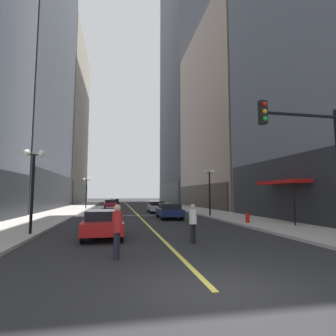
{
  "coord_description": "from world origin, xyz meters",
  "views": [
    {
      "loc": [
        -2.16,
        -5.69,
        2.12
      ],
      "look_at": [
        3.31,
        22.66,
        4.99
      ],
      "focal_mm": 28.33,
      "sensor_mm": 36.0,
      "label": 1
    }
  ],
  "objects_px": {
    "street_lamp_left_near": "(33,172)",
    "fire_hydrant_right": "(247,219)",
    "street_lamp_right_mid": "(209,182)",
    "pedestrian_in_red_jacket": "(117,227)",
    "pedestrian_in_white_shirt": "(193,220)",
    "car_black": "(115,202)",
    "car_navy": "(169,210)",
    "street_lamp_left_far": "(86,186)",
    "car_maroon": "(110,204)",
    "car_red": "(103,223)",
    "car_silver": "(156,206)",
    "traffic_light_near_right": "(315,152)"
  },
  "relations": [
    {
      "from": "fire_hydrant_right",
      "to": "car_black",
      "type": "bearing_deg",
      "value": 106.18
    },
    {
      "from": "street_lamp_left_near",
      "to": "pedestrian_in_red_jacket",
      "type": "bearing_deg",
      "value": -52.48
    },
    {
      "from": "car_red",
      "to": "car_silver",
      "type": "bearing_deg",
      "value": 72.81
    },
    {
      "from": "pedestrian_in_white_shirt",
      "to": "fire_hydrant_right",
      "type": "height_order",
      "value": "pedestrian_in_white_shirt"
    },
    {
      "from": "car_black",
      "to": "traffic_light_near_right",
      "type": "bearing_deg",
      "value": -79.14
    },
    {
      "from": "car_black",
      "to": "car_navy",
      "type": "bearing_deg",
      "value": -79.65
    },
    {
      "from": "car_maroon",
      "to": "pedestrian_in_white_shirt",
      "type": "xyz_separation_m",
      "value": [
        4.22,
        -29.35,
        0.27
      ]
    },
    {
      "from": "car_silver",
      "to": "street_lamp_right_mid",
      "type": "relative_size",
      "value": 1.08
    },
    {
      "from": "car_navy",
      "to": "traffic_light_near_right",
      "type": "height_order",
      "value": "traffic_light_near_right"
    },
    {
      "from": "car_silver",
      "to": "fire_hydrant_right",
      "type": "relative_size",
      "value": 5.98
    },
    {
      "from": "car_silver",
      "to": "traffic_light_near_right",
      "type": "xyz_separation_m",
      "value": [
        3.0,
        -21.64,
        3.02
      ]
    },
    {
      "from": "street_lamp_left_near",
      "to": "fire_hydrant_right",
      "type": "distance_m",
      "value": 13.9
    },
    {
      "from": "car_red",
      "to": "fire_hydrant_right",
      "type": "height_order",
      "value": "car_red"
    },
    {
      "from": "street_lamp_right_mid",
      "to": "car_black",
      "type": "bearing_deg",
      "value": 108.8
    },
    {
      "from": "car_black",
      "to": "traffic_light_near_right",
      "type": "xyz_separation_m",
      "value": [
        7.89,
        -41.12,
        3.02
      ]
    },
    {
      "from": "street_lamp_left_near",
      "to": "street_lamp_right_mid",
      "type": "bearing_deg",
      "value": 35.47
    },
    {
      "from": "car_maroon",
      "to": "pedestrian_in_white_shirt",
      "type": "relative_size",
      "value": 2.76
    },
    {
      "from": "pedestrian_in_red_jacket",
      "to": "car_black",
      "type": "bearing_deg",
      "value": 90.57
    },
    {
      "from": "car_navy",
      "to": "street_lamp_left_far",
      "type": "distance_m",
      "value": 18.39
    },
    {
      "from": "car_navy",
      "to": "fire_hydrant_right",
      "type": "distance_m",
      "value": 7.17
    },
    {
      "from": "car_red",
      "to": "car_maroon",
      "type": "xyz_separation_m",
      "value": [
        -0.24,
        26.95,
        0.0
      ]
    },
    {
      "from": "car_silver",
      "to": "car_black",
      "type": "height_order",
      "value": "same"
    },
    {
      "from": "traffic_light_near_right",
      "to": "car_red",
      "type": "bearing_deg",
      "value": 148.94
    },
    {
      "from": "street_lamp_left_far",
      "to": "fire_hydrant_right",
      "type": "bearing_deg",
      "value": -58.28
    },
    {
      "from": "car_black",
      "to": "pedestrian_in_white_shirt",
      "type": "height_order",
      "value": "pedestrian_in_white_shirt"
    },
    {
      "from": "car_navy",
      "to": "car_maroon",
      "type": "height_order",
      "value": "same"
    },
    {
      "from": "car_red",
      "to": "street_lamp_left_far",
      "type": "height_order",
      "value": "street_lamp_left_far"
    },
    {
      "from": "car_red",
      "to": "car_black",
      "type": "distance_m",
      "value": 36.2
    },
    {
      "from": "street_lamp_left_far",
      "to": "car_black",
      "type": "bearing_deg",
      "value": 70.69
    },
    {
      "from": "street_lamp_left_near",
      "to": "street_lamp_right_mid",
      "type": "height_order",
      "value": "same"
    },
    {
      "from": "pedestrian_in_white_shirt",
      "to": "street_lamp_right_mid",
      "type": "xyz_separation_m",
      "value": [
        5.24,
        12.34,
        2.27
      ]
    },
    {
      "from": "car_navy",
      "to": "car_maroon",
      "type": "xyz_separation_m",
      "value": [
        -5.45,
        17.72,
        -0.0
      ]
    },
    {
      "from": "car_silver",
      "to": "street_lamp_left_near",
      "type": "relative_size",
      "value": 1.08
    },
    {
      "from": "car_maroon",
      "to": "pedestrian_in_red_jacket",
      "type": "height_order",
      "value": "pedestrian_in_red_jacket"
    },
    {
      "from": "car_red",
      "to": "pedestrian_in_red_jacket",
      "type": "bearing_deg",
      "value": -81.68
    },
    {
      "from": "car_red",
      "to": "car_navy",
      "type": "distance_m",
      "value": 10.6
    },
    {
      "from": "traffic_light_near_right",
      "to": "pedestrian_in_white_shirt",
      "type": "bearing_deg",
      "value": 148.96
    },
    {
      "from": "car_silver",
      "to": "street_lamp_left_near",
      "type": "distance_m",
      "value": 18.32
    },
    {
      "from": "street_lamp_left_near",
      "to": "street_lamp_left_far",
      "type": "bearing_deg",
      "value": 90.0
    },
    {
      "from": "car_red",
      "to": "street_lamp_right_mid",
      "type": "relative_size",
      "value": 0.98
    },
    {
      "from": "car_red",
      "to": "street_lamp_right_mid",
      "type": "bearing_deg",
      "value": 47.14
    },
    {
      "from": "car_silver",
      "to": "pedestrian_in_white_shirt",
      "type": "distance_m",
      "value": 19.16
    },
    {
      "from": "car_red",
      "to": "fire_hydrant_right",
      "type": "distance_m",
      "value": 10.4
    },
    {
      "from": "car_silver",
      "to": "street_lamp_left_far",
      "type": "bearing_deg",
      "value": 135.93
    },
    {
      "from": "street_lamp_left_far",
      "to": "fire_hydrant_right",
      "type": "relative_size",
      "value": 5.54
    },
    {
      "from": "car_black",
      "to": "street_lamp_left_far",
      "type": "relative_size",
      "value": 1.06
    },
    {
      "from": "car_red",
      "to": "street_lamp_right_mid",
      "type": "distance_m",
      "value": 13.8
    },
    {
      "from": "car_navy",
      "to": "traffic_light_near_right",
      "type": "bearing_deg",
      "value": -78.16
    },
    {
      "from": "car_silver",
      "to": "fire_hydrant_right",
      "type": "xyz_separation_m",
      "value": [
        4.55,
        -13.05,
        -0.32
      ]
    },
    {
      "from": "pedestrian_in_white_shirt",
      "to": "fire_hydrant_right",
      "type": "xyz_separation_m",
      "value": [
        5.74,
        6.07,
        -0.59
      ]
    }
  ]
}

